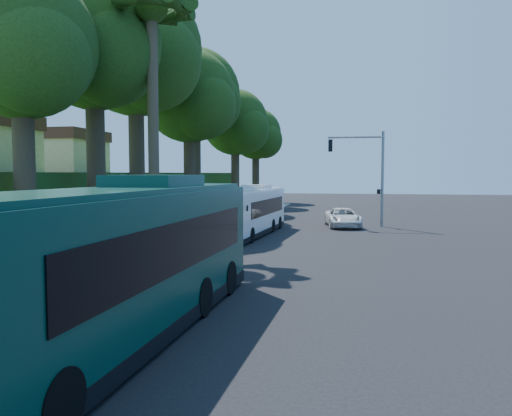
% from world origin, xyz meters
% --- Properties ---
extents(ground, '(140.00, 140.00, 0.00)m').
position_xyz_m(ground, '(0.00, 0.00, 0.00)').
color(ground, black).
rests_on(ground, ground).
extents(sidewalk, '(4.50, 70.00, 0.12)m').
position_xyz_m(sidewalk, '(-7.30, 0.00, 0.06)').
color(sidewalk, gray).
rests_on(sidewalk, ground).
extents(red_curb, '(0.25, 30.00, 0.13)m').
position_xyz_m(red_curb, '(-5.00, -4.00, 0.07)').
color(red_curb, maroon).
rests_on(red_curb, ground).
extents(grass_verge, '(8.00, 70.00, 0.06)m').
position_xyz_m(grass_verge, '(-13.00, 5.00, 0.03)').
color(grass_verge, '#234719').
rests_on(grass_verge, ground).
extents(bus_shelter, '(3.20, 1.51, 2.55)m').
position_xyz_m(bus_shelter, '(-7.26, -2.86, 1.81)').
color(bus_shelter, black).
rests_on(bus_shelter, ground).
extents(stop_sign_pole, '(0.35, 0.06, 3.17)m').
position_xyz_m(stop_sign_pole, '(-5.40, -5.00, 2.08)').
color(stop_sign_pole, gray).
rests_on(stop_sign_pole, ground).
extents(traffic_signal_pole, '(4.10, 0.30, 7.00)m').
position_xyz_m(traffic_signal_pole, '(3.78, 10.00, 4.42)').
color(traffic_signal_pole, gray).
rests_on(traffic_signal_pole, ground).
extents(palm_tree, '(4.20, 4.20, 14.40)m').
position_xyz_m(palm_tree, '(-8.20, -1.50, 12.38)').
color(palm_tree, '#4C3F2D').
rests_on(palm_tree, ground).
extents(hillside_backdrop, '(24.00, 60.00, 8.80)m').
position_xyz_m(hillside_backdrop, '(-26.30, 15.10, 2.44)').
color(hillside_backdrop, '#234719').
rests_on(hillside_backdrop, ground).
extents(tree_0, '(8.40, 8.00, 15.70)m').
position_xyz_m(tree_0, '(-12.40, -0.02, 11.20)').
color(tree_0, '#382B1E').
rests_on(tree_0, ground).
extents(tree_1, '(10.50, 10.00, 18.26)m').
position_xyz_m(tree_1, '(-13.37, 7.98, 12.73)').
color(tree_1, '#382B1E').
rests_on(tree_1, ground).
extents(tree_2, '(8.82, 8.40, 15.12)m').
position_xyz_m(tree_2, '(-11.89, 15.98, 10.48)').
color(tree_2, '#382B1E').
rests_on(tree_2, ground).
extents(tree_3, '(10.08, 9.60, 17.28)m').
position_xyz_m(tree_3, '(-13.88, 23.98, 11.98)').
color(tree_3, '#382B1E').
rests_on(tree_3, ground).
extents(tree_4, '(8.40, 8.00, 14.14)m').
position_xyz_m(tree_4, '(-11.40, 31.98, 9.73)').
color(tree_4, '#382B1E').
rests_on(tree_4, ground).
extents(tree_5, '(7.35, 7.00, 12.86)m').
position_xyz_m(tree_5, '(-10.41, 39.99, 8.96)').
color(tree_5, '#382B1E').
rests_on(tree_5, ground).
extents(tree_6, '(7.56, 7.20, 13.74)m').
position_xyz_m(tree_6, '(-12.91, -6.01, 9.71)').
color(tree_6, '#382B1E').
rests_on(tree_6, ground).
extents(white_bus, '(3.01, 10.81, 3.18)m').
position_xyz_m(white_bus, '(-3.78, 3.52, 1.55)').
color(white_bus, white).
rests_on(white_bus, ground).
extents(teal_bus, '(3.23, 13.18, 3.90)m').
position_xyz_m(teal_bus, '(-2.72, -16.86, 1.90)').
color(teal_bus, '#0A372D').
rests_on(teal_bus, ground).
extents(pickup, '(3.06, 5.27, 1.38)m').
position_xyz_m(pickup, '(1.99, 9.39, 0.69)').
color(pickup, silver).
rests_on(pickup, ground).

